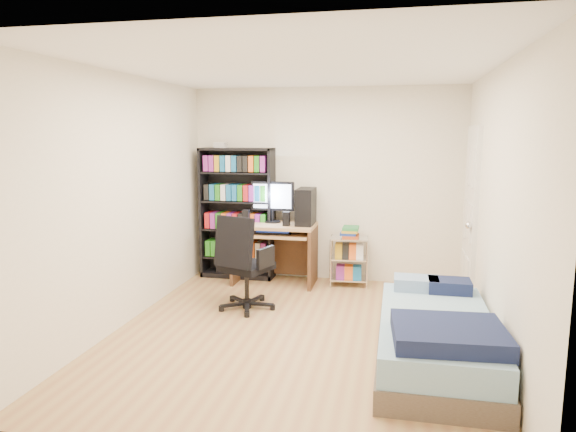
% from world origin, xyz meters
% --- Properties ---
extents(room, '(3.58, 4.08, 2.58)m').
position_xyz_m(room, '(0.00, 0.00, 1.25)').
color(room, tan).
rests_on(room, ground).
extents(media_shelf, '(0.97, 0.32, 1.80)m').
position_xyz_m(media_shelf, '(-1.15, 1.84, 0.89)').
color(media_shelf, black).
rests_on(media_shelf, room).
extents(computer_desk, '(1.04, 0.60, 1.31)m').
position_xyz_m(computer_desk, '(-0.50, 1.70, 0.70)').
color(computer_desk, tan).
rests_on(computer_desk, room).
extents(office_chair, '(0.80, 0.80, 1.05)m').
position_xyz_m(office_chair, '(-0.69, 0.59, 0.34)').
color(office_chair, black).
rests_on(office_chair, room).
extents(wire_cart, '(0.49, 0.37, 0.76)m').
position_xyz_m(wire_cart, '(0.35, 1.75, 0.50)').
color(wire_cart, silver).
rests_on(wire_cart, room).
extents(bed, '(0.94, 1.87, 0.53)m').
position_xyz_m(bed, '(1.27, -0.41, 0.24)').
color(bed, brown).
rests_on(bed, room).
extents(door, '(0.12, 0.80, 2.00)m').
position_xyz_m(door, '(1.72, 1.35, 1.00)').
color(door, silver).
rests_on(door, room).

